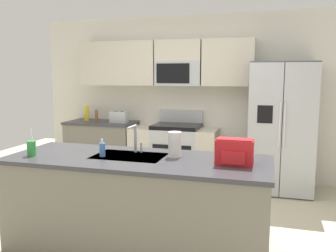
{
  "coord_description": "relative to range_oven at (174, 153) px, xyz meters",
  "views": [
    {
      "loc": [
        1.21,
        -3.56,
        1.68
      ],
      "look_at": [
        0.0,
        0.6,
        1.05
      ],
      "focal_mm": 38.34,
      "sensor_mm": 36.0,
      "label": 1
    }
  ],
  "objects": [
    {
      "name": "backpack",
      "position": [
        1.16,
        -2.29,
        0.57
      ],
      "size": [
        0.32,
        0.22,
        0.23
      ],
      "color": "red",
      "rests_on": "island_counter"
    },
    {
      "name": "kitchen_wall_unit",
      "position": [
        0.1,
        0.28,
        1.03
      ],
      "size": [
        5.2,
        0.43,
        2.6
      ],
      "color": "silver",
      "rests_on": "ground"
    },
    {
      "name": "toaster",
      "position": [
        -0.91,
        -0.05,
        0.55
      ],
      "size": [
        0.28,
        0.16,
        0.18
      ],
      "color": "#B7BABF",
      "rests_on": "back_counter"
    },
    {
      "name": "back_counter",
      "position": [
        -1.26,
        -0.0,
        0.01
      ],
      "size": [
        1.14,
        0.63,
        0.9
      ],
      "color": "slate",
      "rests_on": "ground"
    },
    {
      "name": "soap_dispenser",
      "position": [
        -0.08,
        -2.33,
        0.53
      ],
      "size": [
        0.06,
        0.06,
        0.17
      ],
      "color": "#4C8CD8",
      "rests_on": "island_counter"
    },
    {
      "name": "bottle_yellow",
      "position": [
        -1.54,
        0.02,
        0.58
      ],
      "size": [
        0.07,
        0.07,
        0.25
      ],
      "primitive_type": "cylinder",
      "color": "yellow",
      "rests_on": "back_counter"
    },
    {
      "name": "island_counter",
      "position": [
        0.25,
        -2.28,
        0.01
      ],
      "size": [
        2.48,
        0.93,
        0.9
      ],
      "color": "slate",
      "rests_on": "ground"
    },
    {
      "name": "refrigerator",
      "position": [
        1.59,
        -0.07,
        0.48
      ],
      "size": [
        0.9,
        0.76,
        1.85
      ],
      "color": "#4C4F54",
      "rests_on": "ground"
    },
    {
      "name": "pepper_mill",
      "position": [
        -1.35,
        -0.0,
        0.55
      ],
      "size": [
        0.05,
        0.05,
        0.19
      ],
      "primitive_type": "cylinder",
      "color": "brown",
      "rests_on": "back_counter"
    },
    {
      "name": "paper_towel_roll",
      "position": [
        0.58,
        -2.15,
        0.58
      ],
      "size": [
        0.12,
        0.12,
        0.24
      ],
      "primitive_type": "cylinder",
      "color": "white",
      "rests_on": "island_counter"
    },
    {
      "name": "drink_cup_green",
      "position": [
        -0.75,
        -2.49,
        0.53
      ],
      "size": [
        0.08,
        0.08,
        0.26
      ],
      "color": "green",
      "rests_on": "island_counter"
    },
    {
      "name": "sink_faucet",
      "position": [
        0.16,
        -2.09,
        0.62
      ],
      "size": [
        0.08,
        0.21,
        0.28
      ],
      "color": "#B7BABF",
      "rests_on": "island_counter"
    },
    {
      "name": "ground_plane",
      "position": [
        0.24,
        -1.8,
        -0.44
      ],
      "size": [
        9.0,
        9.0,
        0.0
      ],
      "primitive_type": "plane",
      "color": "beige",
      "rests_on": "ground"
    },
    {
      "name": "range_oven",
      "position": [
        0.0,
        0.0,
        0.0
      ],
      "size": [
        1.36,
        0.61,
        1.1
      ],
      "color": "#B7BABF",
      "rests_on": "ground"
    }
  ]
}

